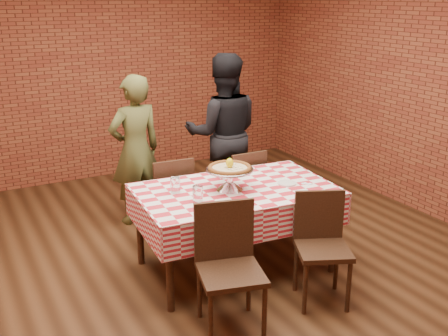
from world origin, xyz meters
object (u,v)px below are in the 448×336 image
at_px(chair_near_left, 231,272).
at_px(diner_black, 223,133).
at_px(water_glass_right, 175,185).
at_px(water_glass_left, 198,194).
at_px(pizza_stand, 230,179).
at_px(chair_far_left, 169,198).
at_px(diner_olive, 136,150).
at_px(condiment_caddy, 222,170).
at_px(pizza, 230,168).
at_px(chair_far_right, 240,189).
at_px(chair_near_right, 323,251).
at_px(table, 235,229).

distance_m(chair_near_left, diner_black, 2.37).
bearing_deg(water_glass_right, water_glass_left, -74.20).
distance_m(pizza_stand, chair_near_left, 0.97).
distance_m(chair_far_left, diner_olive, 0.70).
relative_size(condiment_caddy, diner_olive, 0.09).
xyz_separation_m(pizza, diner_olive, (-0.34, 1.40, -0.15)).
distance_m(pizza_stand, pizza, 0.10).
xyz_separation_m(chair_far_right, diner_black, (0.11, 0.58, 0.45)).
xyz_separation_m(pizza_stand, chair_far_right, (0.53, 0.72, -0.42)).
bearing_deg(chair_near_left, pizza, 76.17).
xyz_separation_m(water_glass_left, condiment_caddy, (0.45, 0.42, 0.01)).
bearing_deg(chair_near_left, chair_far_left, 97.64).
distance_m(chair_near_right, diner_black, 2.16).
xyz_separation_m(pizza_stand, water_glass_left, (-0.36, -0.12, -0.03)).
bearing_deg(condiment_caddy, chair_near_left, -122.40).
xyz_separation_m(chair_near_right, diner_olive, (-0.73, 2.21, 0.35)).
relative_size(pizza_stand, condiment_caddy, 2.91).
xyz_separation_m(pizza, condiment_caddy, (0.09, 0.30, -0.12)).
bearing_deg(diner_black, chair_near_right, 106.79).
relative_size(pizza_stand, chair_near_right, 0.47).
xyz_separation_m(table, chair_far_left, (-0.29, 0.82, 0.06)).
bearing_deg(chair_far_right, chair_near_right, 85.47).
relative_size(chair_near_left, chair_far_right, 1.07).
relative_size(water_glass_left, condiment_caddy, 0.92).
relative_size(pizza, water_glass_right, 2.80).
bearing_deg(water_glass_left, table, 15.20).
height_order(chair_near_right, chair_far_right, chair_near_right).
bearing_deg(diner_olive, chair_near_left, 80.71).
bearing_deg(pizza, chair_near_right, -64.37).
height_order(condiment_caddy, chair_far_right, condiment_caddy).
height_order(pizza, diner_olive, diner_olive).
distance_m(pizza, condiment_caddy, 0.34).
relative_size(pizza_stand, water_glass_right, 3.15).
distance_m(water_glass_left, water_glass_right, 0.28).
bearing_deg(table, pizza_stand, 177.32).
xyz_separation_m(water_glass_left, chair_far_left, (0.13, 0.93, -0.38)).
bearing_deg(diner_olive, pizza, 96.54).
relative_size(water_glass_right, chair_far_right, 0.15).
bearing_deg(condiment_caddy, pizza, -113.57).
bearing_deg(pizza_stand, chair_near_left, -118.43).
xyz_separation_m(water_glass_left, diner_black, (1.00, 1.41, 0.06)).
xyz_separation_m(water_glass_left, chair_near_right, (0.74, -0.69, -0.39)).
xyz_separation_m(table, chair_near_right, (0.33, -0.80, 0.06)).
bearing_deg(water_glass_right, chair_near_right, -49.56).
bearing_deg(diner_black, pizza_stand, 87.39).
relative_size(chair_far_right, diner_olive, 0.55).
xyz_separation_m(water_glass_left, chair_near_left, (-0.07, -0.67, -0.36)).
distance_m(water_glass_right, chair_near_left, 1.01).
xyz_separation_m(chair_far_left, chair_far_right, (0.76, -0.10, -0.01)).
bearing_deg(table, chair_far_right, 56.72).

